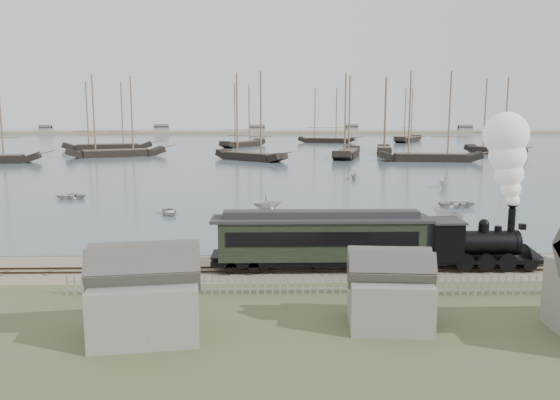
{
  "coord_description": "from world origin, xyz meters",
  "views": [
    {
      "loc": [
        -4.07,
        -38.24,
        10.67
      ],
      "look_at": [
        -3.12,
        6.82,
        3.5
      ],
      "focal_mm": 35.0,
      "sensor_mm": 36.0,
      "label": 1
    }
  ],
  "objects": [
    {
      "name": "rowboat_0",
      "position": [
        -14.67,
        18.91,
        0.4
      ],
      "size": [
        3.91,
        3.37,
        0.68
      ],
      "primitive_type": "imported",
      "rotation": [
        0.0,
        0.0,
        0.37
      ],
      "color": "beige",
      "rests_on": "harbor_water"
    },
    {
      "name": "schooner_5",
      "position": [
        55.95,
        105.49,
        10.06
      ],
      "size": [
        11.64,
        18.34,
        20.0
      ],
      "primitive_type": null,
      "rotation": [
        0.0,
        0.0,
        -1.13
      ],
      "color": "black",
      "rests_on": "harbor_water"
    },
    {
      "name": "schooner_6",
      "position": [
        -51.3,
        123.73,
        10.06
      ],
      "size": [
        25.88,
        11.99,
        20.0
      ],
      "primitive_type": null,
      "rotation": [
        0.0,
        0.0,
        0.25
      ],
      "color": "black",
      "rests_on": "harbor_water"
    },
    {
      "name": "beached_dinghy",
      "position": [
        -14.95,
        -0.23,
        0.34
      ],
      "size": [
        2.96,
        3.71,
        0.69
      ],
      "primitive_type": "imported",
      "rotation": [
        0.0,
        0.0,
        1.38
      ],
      "color": "beige",
      "rests_on": "ground"
    },
    {
      "name": "far_spit",
      "position": [
        0.0,
        250.0,
        0.0
      ],
      "size": [
        500.0,
        20.0,
        1.8
      ],
      "primitive_type": "cube",
      "color": "tan",
      "rests_on": "ground"
    },
    {
      "name": "rowboat_6",
      "position": [
        -29.04,
        29.94,
        0.44
      ],
      "size": [
        2.76,
        3.76,
        0.76
      ],
      "primitive_type": "imported",
      "rotation": [
        0.0,
        0.0,
        4.67
      ],
      "color": "beige",
      "rests_on": "harbor_water"
    },
    {
      "name": "picket_fence_west",
      "position": [
        -6.5,
        -7.0,
        0.0
      ],
      "size": [
        19.0,
        0.1,
        1.2
      ],
      "primitive_type": null,
      "color": "slate",
      "rests_on": "ground"
    },
    {
      "name": "passenger_coach",
      "position": [
        -0.52,
        -2.0,
        2.27
      ],
      "size": [
        14.84,
        2.86,
        3.6
      ],
      "color": "black",
      "rests_on": "ground"
    },
    {
      "name": "locomotive",
      "position": [
        11.72,
        -2.0,
        4.78
      ],
      "size": [
        8.34,
        3.11,
        10.4
      ],
      "color": "black",
      "rests_on": "ground"
    },
    {
      "name": "schooner_3",
      "position": [
        15.06,
        94.45,
        10.06
      ],
      "size": [
        10.63,
        22.8,
        20.0
      ],
      "primitive_type": null,
      "rotation": [
        0.0,
        0.0,
        1.31
      ],
      "color": "black",
      "rests_on": "harbor_water"
    },
    {
      "name": "schooner_10",
      "position": [
        26.55,
        105.56,
        10.06
      ],
      "size": [
        7.01,
        17.39,
        20.0
      ],
      "primitive_type": null,
      "rotation": [
        0.0,
        0.0,
        1.38
      ],
      "color": "black",
      "rests_on": "harbor_water"
    },
    {
      "name": "harbor_water",
      "position": [
        0.0,
        170.0,
        0.03
      ],
      "size": [
        600.0,
        336.0,
        0.06
      ],
      "primitive_type": "cube",
      "color": "#4D626E",
      "rests_on": "ground"
    },
    {
      "name": "schooner_1",
      "position": [
        -41.78,
        98.06,
        10.06
      ],
      "size": [
        23.62,
        15.38,
        20.0
      ],
      "primitive_type": null,
      "rotation": [
        0.0,
        0.0,
        0.46
      ],
      "color": "black",
      "rests_on": "harbor_water"
    },
    {
      "name": "rowboat_7",
      "position": [
        9.83,
        49.71,
        0.75
      ],
      "size": [
        2.94,
        2.64,
        1.38
      ],
      "primitive_type": "imported",
      "rotation": [
        0.0,
        0.0,
        6.13
      ],
      "color": "beige",
      "rests_on": "harbor_water"
    },
    {
      "name": "rail_track",
      "position": [
        0.0,
        -2.0,
        0.04
      ],
      "size": [
        120.0,
        1.8,
        0.16
      ],
      "color": "#32241B",
      "rests_on": "ground"
    },
    {
      "name": "ground",
      "position": [
        0.0,
        0.0,
        0.0
      ],
      "size": [
        600.0,
        600.0,
        0.0
      ],
      "primitive_type": "plane",
      "color": "gray",
      "rests_on": "ground"
    },
    {
      "name": "schooner_7",
      "position": [
        -12.2,
        138.08,
        10.06
      ],
      "size": [
        14.98,
        19.93,
        20.0
      ],
      "primitive_type": null,
      "rotation": [
        0.0,
        0.0,
        1.01
      ],
      "color": "black",
      "rests_on": "harbor_water"
    },
    {
      "name": "rowboat_1",
      "position": [
        -4.21,
        21.21,
        0.91
      ],
      "size": [
        3.73,
        3.99,
        1.7
      ],
      "primitive_type": "imported",
      "rotation": [
        0.0,
        0.0,
        1.93
      ],
      "color": "beige",
      "rests_on": "harbor_water"
    },
    {
      "name": "rowboat_5",
      "position": [
        21.21,
        39.18,
        0.74
      ],
      "size": [
        3.79,
        2.57,
        1.37
      ],
      "primitive_type": "imported",
      "rotation": [
        0.0,
        0.0,
        2.76
      ],
      "color": "beige",
      "rests_on": "harbor_water"
    },
    {
      "name": "rowboat_2",
      "position": [
        13.24,
        13.15,
        0.81
      ],
      "size": [
        4.12,
        3.06,
        1.5
      ],
      "primitive_type": "imported",
      "rotation": [
        0.0,
        0.0,
        3.61
      ],
      "color": "beige",
      "rests_on": "harbor_water"
    },
    {
      "name": "schooner_8",
      "position": [
        17.04,
        160.86,
        10.06
      ],
      "size": [
        20.97,
        10.64,
        20.0
      ],
      "primitive_type": null,
      "rotation": [
        0.0,
        0.0,
        -0.3
      ],
      "color": "black",
      "rests_on": "harbor_water"
    },
    {
      "name": "schooner_9",
      "position": [
        48.5,
        166.92,
        10.06
      ],
      "size": [
        15.6,
        21.42,
        20.0
      ],
      "primitive_type": null,
      "rotation": [
        0.0,
        0.0,
        1.03
      ],
      "color": "black",
      "rests_on": "harbor_water"
    },
    {
      "name": "shed_mid",
      "position": [
        2.0,
        -12.0,
        0.0
      ],
      "size": [
        4.0,
        3.5,
        3.6
      ],
      "primitive_type": null,
      "color": "slate",
      "rests_on": "ground"
    },
    {
      "name": "shed_left",
      "position": [
        -10.0,
        -13.0,
        0.0
      ],
      "size": [
        5.0,
        4.0,
        4.1
      ],
      "primitive_type": null,
      "color": "slate",
      "rests_on": "ground"
    },
    {
      "name": "rowboat_3",
      "position": [
        17.49,
        22.63,
        0.49
      ],
      "size": [
        3.08,
        4.23,
        0.86
      ],
      "primitive_type": "imported",
      "rotation": [
        0.0,
        0.0,
        1.6
      ],
      "color": "beige",
      "rests_on": "harbor_water"
    },
    {
      "name": "schooner_4",
      "position": [
        32.03,
        83.0,
        10.06
      ],
      "size": [
        22.94,
        8.25,
        20.0
      ],
      "primitive_type": null,
      "rotation": [
        0.0,
        0.0,
        -0.14
      ],
      "color": "black",
      "rests_on": "harbor_water"
    },
    {
      "name": "schooner_2",
      "position": [
        -8.24,
        86.6,
        10.06
      ],
      "size": [
        17.5,
        16.47,
        20.0
      ],
      "primitive_type": null,
      "rotation": [
        0.0,
        0.0,
        -0.74
      ],
      "color": "black",
      "rests_on": "harbor_water"
    },
    {
      "name": "picket_fence_east",
      "position": [
        12.5,
        -7.5,
        0.0
      ],
      "size": [
        15.0,
        0.1,
        1.2
      ],
      "primitive_type": null,
      "color": "slate",
      "rests_on": "ground"
    }
  ]
}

